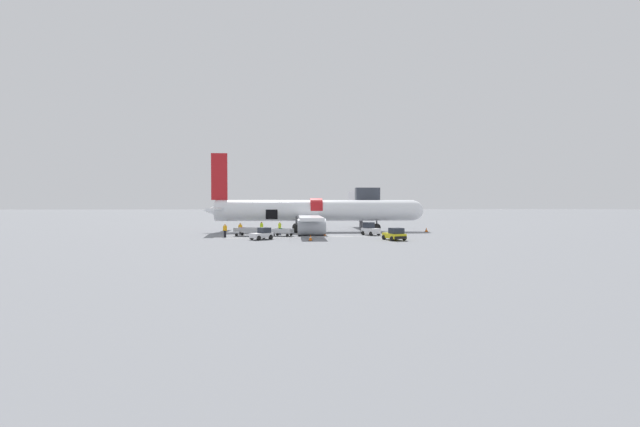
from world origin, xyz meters
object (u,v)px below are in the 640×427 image
baggage_cart_loading (248,232)px  ground_crew_loader_a (280,228)px  baggage_tug_mid (262,234)px  baggage_tug_lead (370,230)px  ground_crew_loader_b (262,228)px  baggage_cart_queued (283,232)px  ground_crew_supervisor (225,230)px  ground_crew_driver (240,228)px  baggage_tug_rear (395,235)px  airplane (313,212)px

baggage_cart_loading → ground_crew_loader_a: bearing=31.6°
baggage_tug_mid → baggage_cart_loading: size_ratio=0.66×
baggage_tug_mid → baggage_tug_lead: bearing=21.7°
baggage_tug_mid → ground_crew_loader_b: ground_crew_loader_b is taller
baggage_cart_queued → ground_crew_supervisor: bearing=-171.5°
baggage_cart_queued → ground_crew_loader_a: size_ratio=2.09×
baggage_cart_queued → ground_crew_driver: ground_crew_driver is taller
baggage_tug_lead → baggage_cart_loading: size_ratio=0.68×
baggage_tug_lead → ground_crew_loader_a: ground_crew_loader_a is taller
ground_crew_loader_b → baggage_tug_mid: bearing=-84.9°
baggage_tug_lead → baggage_cart_loading: (-16.04, -0.48, -0.12)m
baggage_tug_mid → ground_crew_supervisor: size_ratio=1.68×
baggage_tug_rear → ground_crew_supervisor: ground_crew_supervisor is taller
baggage_tug_rear → baggage_cart_queued: size_ratio=0.88×
baggage_cart_loading → baggage_cart_queued: size_ratio=1.17×
baggage_tug_rear → ground_crew_loader_b: (-15.97, 9.98, 0.29)m
ground_crew_loader_a → ground_crew_driver: bearing=178.1°
ground_crew_supervisor → baggage_cart_loading: bearing=28.4°
baggage_tug_lead → ground_crew_driver: (-17.43, 2.12, 0.13)m
baggage_tug_rear → baggage_cart_queued: baggage_tug_rear is taller
baggage_cart_loading → ground_crew_loader_b: size_ratio=2.47×
baggage_tug_mid → ground_crew_driver: size_ratio=1.79×
baggage_tug_rear → ground_crew_loader_b: 18.84m
ground_crew_loader_b → ground_crew_supervisor: (-4.18, -4.51, -0.02)m
baggage_tug_rear → ground_crew_driver: size_ratio=2.02×
ground_crew_driver → ground_crew_supervisor: size_ratio=0.94×
ground_crew_loader_a → ground_crew_driver: (-5.34, 0.18, -0.08)m
baggage_tug_mid → baggage_cart_queued: bearing=64.1°
baggage_tug_lead → baggage_tug_mid: baggage_tug_lead is taller
airplane → baggage_tug_mid: airplane is taller
ground_crew_loader_a → ground_crew_driver: ground_crew_loader_a is taller
airplane → baggage_tug_mid: 14.18m
baggage_tug_mid → ground_crew_supervisor: (-4.91, 3.57, 0.30)m
baggage_tug_mid → airplane: bearing=62.4°
baggage_tug_lead → baggage_tug_rear: baggage_tug_lead is taller
baggage_cart_queued → airplane: bearing=61.3°
baggage_cart_queued → ground_crew_loader_a: bearing=99.6°
baggage_cart_loading → ground_crew_supervisor: ground_crew_supervisor is taller
baggage_tug_mid → baggage_cart_loading: bearing=113.3°
airplane → ground_crew_loader_a: size_ratio=18.76×
baggage_cart_loading → ground_crew_loader_b: 3.37m
airplane → baggage_tug_rear: 16.93m
ground_crew_supervisor → baggage_tug_mid: bearing=-36.0°
airplane → baggage_tug_lead: 10.33m
baggage_tug_lead → ground_crew_loader_a: bearing=170.9°
baggage_tug_rear → ground_crew_supervisor: 20.89m
baggage_tug_lead → baggage_tug_rear: size_ratio=0.90×
baggage_tug_mid → ground_crew_loader_a: (1.77, 7.47, 0.33)m
airplane → ground_crew_supervisor: 14.56m
baggage_tug_lead → baggage_cart_loading: 16.04m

